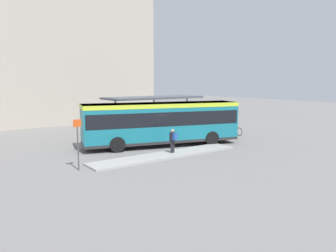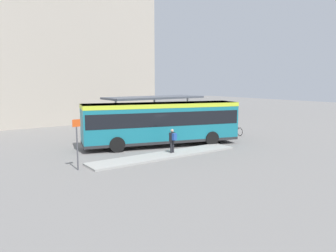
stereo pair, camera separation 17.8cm
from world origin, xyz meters
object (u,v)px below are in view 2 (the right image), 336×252
object	(u,v)px
city_bus	(162,121)
potted_planter_near_shelter	(165,131)
bicycle_red	(236,131)
platform_sign	(77,142)
pedestrian_waiting	(173,139)
bicycle_orange	(228,129)
bicycle_blue	(232,130)

from	to	relation	value
city_bus	potted_planter_near_shelter	xyz separation A→B (m)	(1.86, 2.29, -1.20)
bicycle_red	platform_sign	distance (m)	16.18
city_bus	potted_planter_near_shelter	bearing A→B (deg)	66.95
pedestrian_waiting	platform_sign	size ratio (longest dim) A/B	0.57
pedestrian_waiting	bicycle_red	world-z (taller)	pedestrian_waiting
bicycle_red	platform_sign	bearing A→B (deg)	109.61
pedestrian_waiting	bicycle_orange	world-z (taller)	pedestrian_waiting
bicycle_orange	city_bus	bearing A→B (deg)	-87.95
bicycle_red	potted_planter_near_shelter	size ratio (longest dim) A/B	1.33
bicycle_orange	potted_planter_near_shelter	xyz separation A→B (m)	(-6.75, 0.83, 0.31)
bicycle_red	bicycle_orange	world-z (taller)	bicycle_red
city_bus	pedestrian_waiting	world-z (taller)	city_bus
bicycle_red	bicycle_blue	size ratio (longest dim) A/B	1.01
pedestrian_waiting	bicycle_red	xyz separation A→B (m)	(9.36, 3.01, -0.65)
platform_sign	bicycle_red	bearing A→B (deg)	10.92
pedestrian_waiting	platform_sign	xyz separation A→B (m)	(-6.49, -0.05, 0.53)
city_bus	pedestrian_waiting	distance (m)	3.20
city_bus	potted_planter_near_shelter	distance (m)	3.19
bicycle_blue	bicycle_red	bearing A→B (deg)	177.91
bicycle_orange	pedestrian_waiting	bearing A→B (deg)	-73.55
pedestrian_waiting	potted_planter_near_shelter	size ratio (longest dim) A/B	1.22
city_bus	potted_planter_near_shelter	size ratio (longest dim) A/B	9.12
bicycle_red	potted_planter_near_shelter	bearing A→B (deg)	79.99
bicycle_orange	platform_sign	world-z (taller)	platform_sign
pedestrian_waiting	potted_planter_near_shelter	bearing A→B (deg)	-41.05
bicycle_orange	platform_sign	xyz separation A→B (m)	(-16.21, -4.39, 1.19)
city_bus	potted_planter_near_shelter	world-z (taller)	city_bus
bicycle_blue	bicycle_orange	distance (m)	0.70
city_bus	pedestrian_waiting	xyz separation A→B (m)	(-1.12, -2.88, -0.85)
pedestrian_waiting	bicycle_blue	xyz separation A→B (m)	(9.50, 3.68, -0.65)
potted_planter_near_shelter	platform_sign	world-z (taller)	platform_sign
pedestrian_waiting	bicycle_blue	bearing A→B (deg)	-79.96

